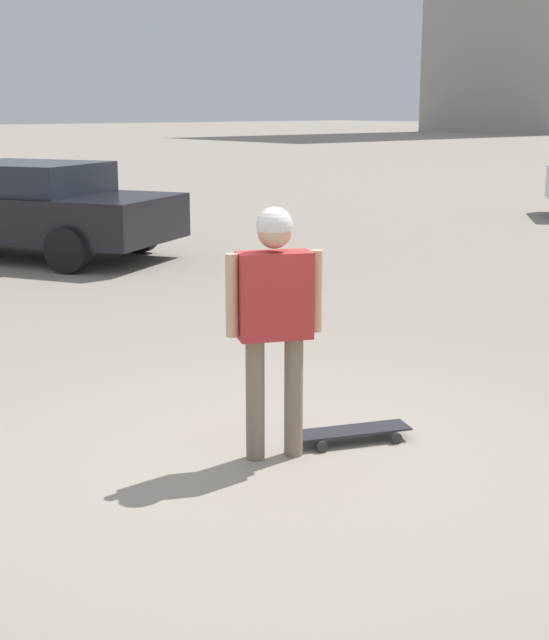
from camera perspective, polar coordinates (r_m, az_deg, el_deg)
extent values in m
plane|color=gray|center=(5.68, 0.00, -8.71)|extent=(220.00, 220.00, 0.00)
cylinder|color=#7A6B56|center=(5.52, -1.24, -5.12)|extent=(0.12, 0.12, 0.77)
cylinder|color=#7A6B56|center=(5.57, 1.23, -4.92)|extent=(0.12, 0.12, 0.77)
cube|color=#B22D2D|center=(5.37, 0.00, 1.58)|extent=(0.38, 0.49, 0.53)
cylinder|color=tan|center=(5.31, -2.74, 1.58)|extent=(0.08, 0.08, 0.50)
cylinder|color=tan|center=(5.44, 2.68, 1.86)|extent=(0.08, 0.08, 0.50)
sphere|color=tan|center=(5.31, 0.00, 5.71)|extent=(0.21, 0.21, 0.21)
sphere|color=silver|center=(5.30, 0.00, 6.10)|extent=(0.22, 0.22, 0.22)
cube|color=#232328|center=(5.91, 5.06, -7.04)|extent=(0.49, 0.78, 0.01)
cylinder|color=#262628|center=(5.74, 3.07, -8.10)|extent=(0.06, 0.08, 0.07)
cylinder|color=#262628|center=(5.94, 2.30, -7.33)|extent=(0.06, 0.08, 0.07)
cylinder|color=#262628|center=(5.92, 7.81, -7.50)|extent=(0.06, 0.08, 0.07)
cylinder|color=#262628|center=(6.12, 6.91, -6.78)|extent=(0.06, 0.08, 0.07)
cube|color=black|center=(13.63, -15.87, 6.53)|extent=(4.91, 3.75, 0.63)
cube|color=#1E232D|center=(13.51, -15.62, 8.76)|extent=(2.59, 2.43, 0.44)
cylinder|color=black|center=(12.10, -13.12, 4.38)|extent=(0.64, 0.46, 0.62)
cylinder|color=black|center=(13.65, -8.65, 5.57)|extent=(0.64, 0.46, 0.62)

